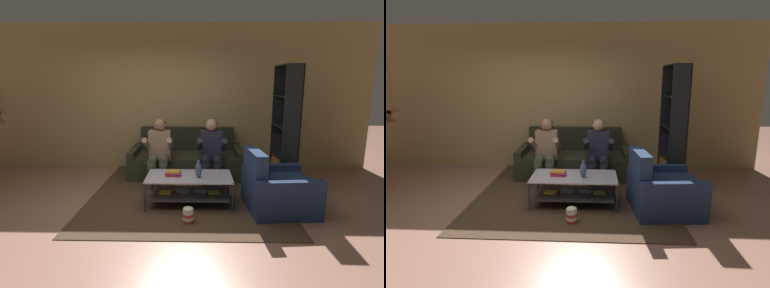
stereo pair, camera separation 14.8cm
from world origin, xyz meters
The scene contains 12 objects.
ground centered at (0.00, 0.00, 0.00)m, with size 16.80×16.80×0.00m, color #A0715D.
back_partition centered at (0.00, 2.46, 1.45)m, with size 8.40×0.12×2.90m, color tan.
couch centered at (0.51, 1.91, 0.29)m, with size 2.10×0.93×0.88m.
person_seated_left centered at (0.06, 1.35, 0.63)m, with size 0.50×0.58×1.15m.
person_seated_right centered at (0.97, 1.35, 0.63)m, with size 0.50×0.58×1.15m.
coffee_table centered at (0.61, 0.50, 0.29)m, with size 1.25×0.66×0.43m.
area_rug centered at (0.56, 1.08, 0.01)m, with size 3.00×3.35×0.01m.
vase centered at (0.74, 0.43, 0.55)m, with size 0.09×0.09×0.26m.
book_stack centered at (0.37, 0.50, 0.47)m, with size 0.25×0.16×0.08m.
bookshelf centered at (2.26, 1.45, 0.72)m, with size 0.30×0.86×2.06m.
armchair centered at (1.86, 0.32, 0.28)m, with size 0.97×0.98×0.86m.
popcorn_tub centered at (0.62, -0.12, 0.11)m, with size 0.14×0.14×0.21m.
Camera 2 is at (0.89, -3.69, 1.81)m, focal length 28.00 mm.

